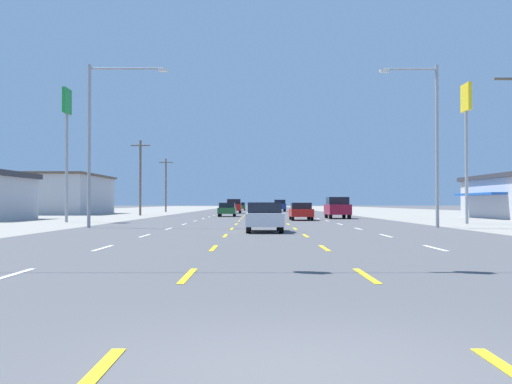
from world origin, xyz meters
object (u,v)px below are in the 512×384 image
suv_inner_right_farther (282,205)px  hatchback_inner_left_distant_a (243,206)px  sedan_inner_right_farthest (277,207)px  pole_sign_right_row_1 (468,121)px  streetlight_left_row_0 (100,132)px  pole_sign_left_row_1 (69,124)px  streetlight_right_row_0 (434,134)px  sedan_inner_right_near (303,211)px  suv_inner_left_far (236,206)px  sedan_inner_left_midfar (229,209)px  sedan_center_turn_nearest (266,217)px  suv_far_right_mid (339,207)px

suv_inner_right_farther → hatchback_inner_left_distant_a: (-6.93, 16.54, -0.24)m
sedan_inner_right_farthest → pole_sign_right_row_1: size_ratio=0.47×
pole_sign_right_row_1 → streetlight_left_row_0: bearing=-164.6°
sedan_inner_right_farthest → streetlight_left_row_0: size_ratio=0.47×
sedan_inner_right_farthest → pole_sign_left_row_1: size_ratio=0.45×
streetlight_right_row_0 → hatchback_inner_left_distant_a: bearing=98.8°
sedan_inner_right_near → suv_inner_right_farther: 53.35m
suv_inner_left_far → pole_sign_right_row_1: pole_sign_right_row_1 is taller
sedan_inner_right_near → streetlight_left_row_0: (-12.96, -15.59, 4.84)m
suv_inner_left_far → sedan_inner_right_farthest: bearing=77.9°
sedan_inner_left_midfar → streetlight_right_row_0: (13.29, -29.74, 4.68)m
suv_inner_left_far → pole_sign_left_row_1: (-11.07, -40.58, 6.32)m
sedan_inner_left_midfar → sedan_inner_right_near: bearing=-64.4°
streetlight_left_row_0 → pole_sign_right_row_1: bearing=15.4°
pole_sign_left_row_1 → pole_sign_right_row_1: 28.82m
pole_sign_left_row_1 → streetlight_right_row_0: pole_sign_left_row_1 is taller
suv_inner_left_far → sedan_inner_right_farthest: suv_inner_left_far is taller
sedan_center_turn_nearest → pole_sign_left_row_1: size_ratio=0.45×
hatchback_inner_left_distant_a → streetlight_left_row_0: streetlight_left_row_0 is taller
sedan_center_turn_nearest → sedan_inner_right_near: (3.32, 21.04, 0.00)m
sedan_inner_right_near → pole_sign_right_row_1: bearing=-40.3°
sedan_center_turn_nearest → suv_inner_left_far: bearing=93.5°
sedan_center_turn_nearest → streetlight_left_row_0: size_ratio=0.47×
suv_far_right_mid → streetlight_right_row_0: streetlight_right_row_0 is taller
suv_inner_left_far → pole_sign_right_row_1: 48.02m
sedan_center_turn_nearest → suv_inner_right_farther: bearing=87.3°
sedan_inner_left_midfar → suv_far_right_mid: bearing=-37.9°
sedan_inner_left_midfar → pole_sign_left_row_1: (-11.08, -19.50, 6.59)m
suv_inner_left_far → streetlight_left_row_0: size_ratio=0.51×
pole_sign_left_row_1 → streetlight_right_row_0: 26.50m
suv_far_right_mid → sedan_inner_left_midfar: suv_far_right_mid is taller
sedan_inner_right_near → sedan_inner_left_midfar: (-6.78, 14.14, 0.00)m
hatchback_inner_left_distant_a → sedan_inner_right_near: bearing=-84.5°
suv_inner_right_farther → streetlight_right_row_0: (6.27, -68.94, 4.41)m
sedan_inner_right_farthest → streetlight_left_row_0: 83.33m
streetlight_right_row_0 → pole_sign_left_row_1: bearing=157.2°
sedan_inner_left_midfar → hatchback_inner_left_distant_a: size_ratio=1.15×
sedan_inner_left_midfar → pole_sign_right_row_1: bearing=-53.0°
sedan_inner_right_farthest → hatchback_inner_left_distant_a: bearing=153.6°
streetlight_left_row_0 → sedan_inner_right_near: bearing=50.3°
sedan_inner_right_near → sedan_inner_left_midfar: same height
sedan_inner_right_farthest → suv_far_right_mid: bearing=-86.4°
pole_sign_right_row_1 → hatchback_inner_left_distant_a: bearing=102.4°
suv_far_right_mid → pole_sign_right_row_1: 17.59m
suv_inner_right_farther → pole_sign_right_row_1: bearing=-80.5°
sedan_inner_right_near → suv_inner_right_farther: size_ratio=0.92×
suv_far_right_mid → pole_sign_right_row_1: pole_sign_right_row_1 is taller
sedan_center_turn_nearest → hatchback_inner_left_distant_a: hatchback_inner_left_distant_a is taller
suv_inner_right_farther → sedan_inner_right_farthest: 13.25m
sedan_center_turn_nearest → pole_sign_left_row_1: bearing=132.9°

